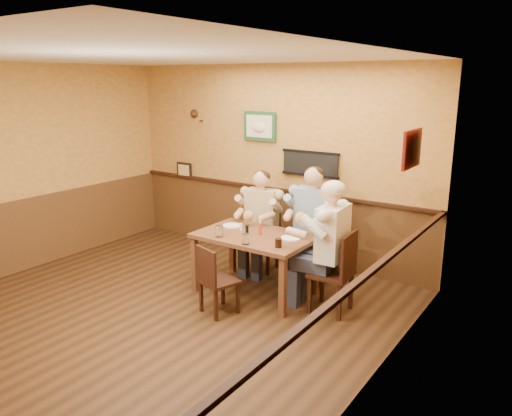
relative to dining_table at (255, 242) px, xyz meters
The scene contains 17 objects.
room 1.51m from the dining_table, 114.43° to the right, with size 5.02×5.03×2.81m.
dining_table is the anchor object (origin of this frame).
chair_back_left 0.80m from the dining_table, 117.51° to the left, with size 0.41×0.41×0.88m, color black, non-canonical shape.
chair_back_right 0.89m from the dining_table, 63.94° to the left, with size 0.44×0.44×0.95m, color black, non-canonical shape.
chair_right_end 1.03m from the dining_table, ahead, with size 0.44×0.44×0.96m, color black, non-canonical shape.
chair_near_side 0.74m from the dining_table, 90.71° to the right, with size 0.37×0.37×0.80m, color black, non-canonical shape.
diner_tan_shirt 0.77m from the dining_table, 117.51° to the left, with size 0.58×0.58×1.26m, color #CEB78D, non-canonical shape.
diner_blue_polo 0.87m from the dining_table, 63.94° to the left, with size 0.63×0.63×1.36m, color #7F99BF, non-canonical shape.
diner_white_elder 1.01m from the dining_table, ahead, with size 0.63×0.63×1.37m, color silver, non-canonical shape.
water_glass_left 0.46m from the dining_table, 133.50° to the right, with size 0.09×0.09×0.13m, color white.
water_glass_mid 0.42m from the dining_table, 71.60° to the right, with size 0.08×0.08×0.12m, color silver.
cola_tumbler 0.57m from the dining_table, 26.79° to the right, with size 0.08×0.08×0.10m, color black.
hot_sauce_bottle 0.18m from the dining_table, 30.84° to the left, with size 0.04×0.04×0.16m, color red.
salt_shaker 0.27m from the dining_table, behind, with size 0.04×0.04×0.09m, color white.
pepper_shaker 0.18m from the dining_table, behind, with size 0.04×0.04×0.10m, color black.
plate_far_left 0.47m from the dining_table, 163.45° to the left, with size 0.24×0.24×0.02m, color white.
plate_far_right 0.47m from the dining_table, 13.28° to the left, with size 0.24×0.24×0.02m, color white.
Camera 1 is at (3.87, -3.59, 2.57)m, focal length 35.00 mm.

